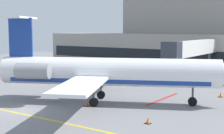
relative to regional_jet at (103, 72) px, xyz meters
name	(u,v)px	position (x,y,z in m)	size (l,w,h in m)	color
ground	(21,111)	(-4.64, -7.05, -3.34)	(120.00, 120.00, 0.11)	slate
terminal_building	(185,30)	(-7.77, 41.89, 4.27)	(59.79, 16.32, 19.70)	gray
jet_bridge_west	(192,49)	(1.10, 22.63, 1.35)	(2.40, 19.18, 6.01)	silver
regional_jet	(103,72)	(0.00, 0.00, 0.00)	(27.02, 21.25, 9.04)	white
pushback_tractor	(112,70)	(-10.54, 17.33, -2.40)	(2.45, 3.43, 1.96)	silver
safety_cone_alpha	(86,104)	(-0.50, -2.19, -3.04)	(0.47, 0.47, 0.55)	orange
safety_cone_bravo	(148,121)	(7.56, -4.21, -3.04)	(0.47, 0.47, 0.55)	orange
safety_cone_delta	(221,95)	(9.42, 9.86, -3.04)	(0.47, 0.47, 0.55)	orange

